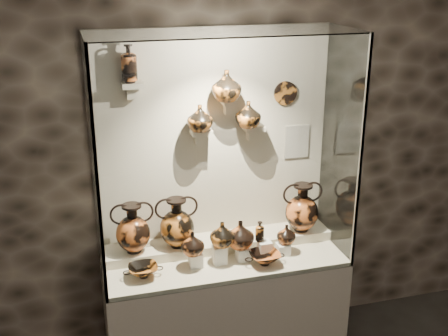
# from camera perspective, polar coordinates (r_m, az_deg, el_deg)

# --- Properties ---
(wall_back) EXTENTS (5.00, 0.02, 3.20)m
(wall_back) POSITION_cam_1_polar(r_m,az_deg,el_deg) (3.99, -1.20, 2.74)
(wall_back) COLOR black
(wall_back) RESTS_ON ground
(plinth) EXTENTS (1.70, 0.60, 0.80)m
(plinth) POSITION_cam_1_polar(r_m,az_deg,el_deg) (4.24, 0.04, -14.23)
(plinth) COLOR #BCB098
(plinth) RESTS_ON floor
(front_tier) EXTENTS (1.68, 0.58, 0.03)m
(front_tier) POSITION_cam_1_polar(r_m,az_deg,el_deg) (4.02, 0.04, -9.34)
(front_tier) COLOR beige
(front_tier) RESTS_ON plinth
(rear_tier) EXTENTS (1.70, 0.25, 0.10)m
(rear_tier) POSITION_cam_1_polar(r_m,az_deg,el_deg) (4.15, -0.62, -7.78)
(rear_tier) COLOR beige
(rear_tier) RESTS_ON plinth
(back_panel) EXTENTS (1.70, 0.03, 1.60)m
(back_panel) POSITION_cam_1_polar(r_m,az_deg,el_deg) (3.99, -1.18, 2.72)
(back_panel) COLOR #BCB098
(back_panel) RESTS_ON plinth
(glass_front) EXTENTS (1.70, 0.01, 1.60)m
(glass_front) POSITION_cam_1_polar(r_m,az_deg,el_deg) (3.43, 1.38, -0.22)
(glass_front) COLOR white
(glass_front) RESTS_ON plinth
(glass_left) EXTENTS (0.01, 0.60, 1.60)m
(glass_left) POSITION_cam_1_polar(r_m,az_deg,el_deg) (3.57, -13.13, 0.10)
(glass_left) COLOR white
(glass_left) RESTS_ON plinth
(glass_right) EXTENTS (0.01, 0.60, 1.60)m
(glass_right) POSITION_cam_1_polar(r_m,az_deg,el_deg) (4.00, 11.81, 2.34)
(glass_right) COLOR white
(glass_right) RESTS_ON plinth
(glass_top) EXTENTS (1.70, 0.60, 0.01)m
(glass_top) POSITION_cam_1_polar(r_m,az_deg,el_deg) (3.52, 0.05, 13.67)
(glass_top) COLOR white
(glass_top) RESTS_ON back_panel
(frame_post_left) EXTENTS (0.02, 0.02, 1.60)m
(frame_post_left) POSITION_cam_1_polar(r_m,az_deg,el_deg) (3.30, -12.73, -1.55)
(frame_post_left) COLOR gray
(frame_post_left) RESTS_ON plinth
(frame_post_right) EXTENTS (0.02, 0.02, 1.60)m
(frame_post_right) POSITION_cam_1_polar(r_m,az_deg,el_deg) (3.75, 13.72, 1.02)
(frame_post_right) COLOR gray
(frame_post_right) RESTS_ON plinth
(pedestal_a) EXTENTS (0.09, 0.09, 0.10)m
(pedestal_a) POSITION_cam_1_polar(r_m,az_deg,el_deg) (3.90, -2.91, -9.28)
(pedestal_a) COLOR silver
(pedestal_a) RESTS_ON front_tier
(pedestal_b) EXTENTS (0.09, 0.09, 0.13)m
(pedestal_b) POSITION_cam_1_polar(r_m,az_deg,el_deg) (3.93, -0.47, -8.77)
(pedestal_b) COLOR silver
(pedestal_b) RESTS_ON front_tier
(pedestal_c) EXTENTS (0.09, 0.09, 0.09)m
(pedestal_c) POSITION_cam_1_polar(r_m,az_deg,el_deg) (3.98, 1.92, -8.70)
(pedestal_c) COLOR silver
(pedestal_c) RESTS_ON front_tier
(pedestal_d) EXTENTS (0.09, 0.09, 0.12)m
(pedestal_d) POSITION_cam_1_polar(r_m,az_deg,el_deg) (4.02, 4.12, -8.19)
(pedestal_d) COLOR silver
(pedestal_d) RESTS_ON front_tier
(pedestal_e) EXTENTS (0.09, 0.09, 0.08)m
(pedestal_e) POSITION_cam_1_polar(r_m,az_deg,el_deg) (4.07, 5.99, -8.17)
(pedestal_e) COLOR silver
(pedestal_e) RESTS_ON front_tier
(bracket_ul) EXTENTS (0.14, 0.12, 0.04)m
(bracket_ul) POSITION_cam_1_polar(r_m,az_deg,el_deg) (3.71, -9.28, 8.31)
(bracket_ul) COLOR #BCB098
(bracket_ul) RESTS_ON back_panel
(bracket_ca) EXTENTS (0.14, 0.12, 0.04)m
(bracket_ca) POSITION_cam_1_polar(r_m,az_deg,el_deg) (3.86, -2.35, 3.69)
(bracket_ca) COLOR #BCB098
(bracket_ca) RESTS_ON back_panel
(bracket_cb) EXTENTS (0.10, 0.12, 0.04)m
(bracket_cb) POSITION_cam_1_polar(r_m,az_deg,el_deg) (3.86, 0.52, 6.77)
(bracket_cb) COLOR #BCB098
(bracket_cb) RESTS_ON back_panel
(bracket_cc) EXTENTS (0.14, 0.12, 0.04)m
(bracket_cc) POSITION_cam_1_polar(r_m,az_deg,el_deg) (3.96, 3.01, 4.11)
(bracket_cc) COLOR #BCB098
(bracket_cc) RESTS_ON back_panel
(amphora_left) EXTENTS (0.37, 0.37, 0.36)m
(amphora_left) POSITION_cam_1_polar(r_m,az_deg,el_deg) (3.93, -9.26, -6.04)
(amphora_left) COLOR #C15B25
(amphora_left) RESTS_ON rear_tier
(amphora_mid) EXTENTS (0.35, 0.35, 0.36)m
(amphora_mid) POSITION_cam_1_polar(r_m,az_deg,el_deg) (3.96, -4.82, -5.54)
(amphora_mid) COLOR #C46A22
(amphora_mid) RESTS_ON rear_tier
(amphora_right) EXTENTS (0.37, 0.37, 0.37)m
(amphora_right) POSITION_cam_1_polar(r_m,az_deg,el_deg) (4.21, 7.92, -3.98)
(amphora_right) COLOR #C15B25
(amphora_right) RESTS_ON rear_tier
(jug_a) EXTENTS (0.18, 0.18, 0.17)m
(jug_a) POSITION_cam_1_polar(r_m,az_deg,el_deg) (3.82, -3.22, -7.67)
(jug_a) COLOR #C15B25
(jug_a) RESTS_ON pedestal_a
(jug_b) EXTENTS (0.20, 0.20, 0.18)m
(jug_b) POSITION_cam_1_polar(r_m,az_deg,el_deg) (3.86, -0.19, -6.74)
(jug_b) COLOR #C46A22
(jug_b) RESTS_ON pedestal_b
(jug_c) EXTENTS (0.22, 0.22, 0.20)m
(jug_c) POSITION_cam_1_polar(r_m,az_deg,el_deg) (3.92, 1.66, -6.76)
(jug_c) COLOR #C15B25
(jug_c) RESTS_ON pedestal_c
(jug_e) EXTENTS (0.17, 0.17, 0.14)m
(jug_e) POSITION_cam_1_polar(r_m,az_deg,el_deg) (4.04, 6.33, -6.68)
(jug_e) COLOR #C15B25
(jug_e) RESTS_ON pedestal_e
(lekythos_small) EXTENTS (0.08, 0.08, 0.17)m
(lekythos_small) POSITION_cam_1_polar(r_m,az_deg,el_deg) (3.95, 3.64, -6.32)
(lekythos_small) COLOR #C46A22
(lekythos_small) RESTS_ON pedestal_d
(kylix_left) EXTENTS (0.31, 0.29, 0.10)m
(kylix_left) POSITION_cam_1_polar(r_m,az_deg,el_deg) (3.81, -8.22, -10.24)
(kylix_left) COLOR #C46A22
(kylix_left) RESTS_ON front_tier
(kylix_right) EXTENTS (0.31, 0.28, 0.11)m
(kylix_right) POSITION_cam_1_polar(r_m,az_deg,el_deg) (3.92, 4.16, -9.03)
(kylix_right) COLOR #C15B25
(kylix_right) RESTS_ON front_tier
(lekythos_tall) EXTENTS (0.15, 0.15, 0.28)m
(lekythos_tall) POSITION_cam_1_polar(r_m,az_deg,el_deg) (3.67, -9.65, 10.66)
(lekythos_tall) COLOR #C15B25
(lekythos_tall) RESTS_ON bracket_ul
(ovoid_vase_a) EXTENTS (0.23, 0.23, 0.18)m
(ovoid_vase_a) POSITION_cam_1_polar(r_m,az_deg,el_deg) (3.80, -2.47, 5.09)
(ovoid_vase_a) COLOR #C46A22
(ovoid_vase_a) RESTS_ON bracket_ca
(ovoid_vase_b) EXTENTS (0.26, 0.26, 0.21)m
(ovoid_vase_b) POSITION_cam_1_polar(r_m,az_deg,el_deg) (3.78, 0.26, 8.37)
(ovoid_vase_b) COLOR #C46A22
(ovoid_vase_b) RESTS_ON bracket_cb
(ovoid_vase_c) EXTENTS (0.18, 0.18, 0.19)m
(ovoid_vase_c) POSITION_cam_1_polar(r_m,az_deg,el_deg) (3.88, 2.46, 5.46)
(ovoid_vase_c) COLOR #C46A22
(ovoid_vase_c) RESTS_ON bracket_cc
(wall_plate) EXTENTS (0.17, 0.02, 0.17)m
(wall_plate) POSITION_cam_1_polar(r_m,az_deg,el_deg) (4.04, 6.24, 7.57)
(wall_plate) COLOR #AA6121
(wall_plate) RESTS_ON back_panel
(info_placard) EXTENTS (0.19, 0.01, 0.25)m
(info_placard) POSITION_cam_1_polar(r_m,az_deg,el_deg) (4.18, 7.40, 2.67)
(info_placard) COLOR beige
(info_placard) RESTS_ON back_panel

